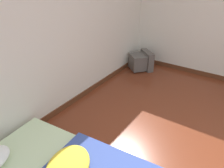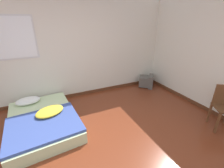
% 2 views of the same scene
% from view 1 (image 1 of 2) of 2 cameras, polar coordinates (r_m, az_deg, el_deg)
% --- Properties ---
extents(wall_back, '(8.13, 0.08, 2.60)m').
position_cam_1_polar(wall_back, '(2.85, -21.40, 11.89)').
color(wall_back, silver).
rests_on(wall_back, ground_plane).
extents(crt_tv, '(0.59, 0.59, 0.40)m').
position_cam_1_polar(crt_tv, '(4.79, 7.69, 5.93)').
color(crt_tv, '#56514C').
rests_on(crt_tv, ground_plane).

